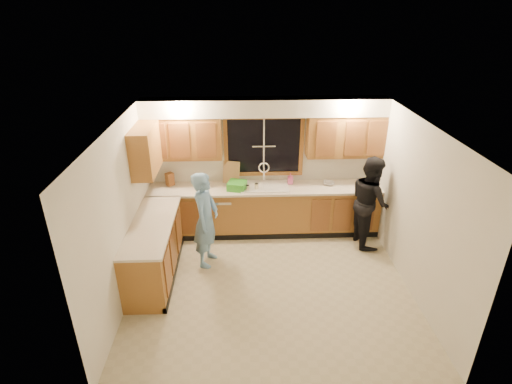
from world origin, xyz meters
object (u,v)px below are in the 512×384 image
bowl (329,183)px  dish_crate (237,186)px  woman (370,201)px  stove (147,272)px  soap_bottle (290,178)px  man (206,220)px  dishwasher (219,213)px  knife_block (170,179)px  sink (264,190)px

bowl → dish_crate: bearing=-175.3°
bowl → woman: bearing=-39.3°
bowl → stove: bearing=-147.8°
woman → dish_crate: woman is taller
woman → dish_crate: 2.35m
stove → soap_bottle: size_ratio=4.42×
stove → dish_crate: size_ratio=2.91×
woman → bowl: (-0.63, 0.51, 0.13)m
man → soap_bottle: size_ratio=7.94×
dishwasher → woman: size_ratio=0.50×
stove → knife_block: bearing=87.6°
knife_block → bowl: 2.91m
soap_bottle → stove: bearing=-139.4°
knife_block → dish_crate: size_ratio=0.77×
sink → bowl: sink is taller
dish_crate → bowl: dish_crate is taller
man → dish_crate: bearing=-14.4°
stove → bowl: size_ratio=4.30×
bowl → dishwasher: bearing=-177.9°
woman → bowl: woman is taller
sink → man: bearing=-135.7°
stove → man: 1.23m
knife_block → bowl: size_ratio=1.14×
woman → knife_block: 3.59m
sink → man: size_ratio=0.53×
stove → sink: bearing=45.4°
dishwasher → dish_crate: size_ratio=2.65×
soap_bottle → bowl: soap_bottle is taller
stove → woman: woman is taller
sink → knife_block: 1.73m
man → knife_block: man is taller
knife_block → bowl: knife_block is taller
stove → man: man is taller
stove → bowl: (2.99, 1.88, 0.50)m
sink → bowl: 1.19m
sink → dish_crate: size_ratio=2.78×
soap_bottle → dishwasher: bearing=-173.8°
man → stove: bearing=151.5°
man → dish_crate: man is taller
knife_block → dish_crate: (1.22, -0.23, -0.05)m
stove → bowl: bearing=32.2°
woman → man: bearing=95.7°
stove → bowl: bowl is taller
knife_block → bowl: bearing=-43.4°
stove → dish_crate: (1.30, 1.75, 0.54)m
dishwasher → bowl: 2.11m
sink → stove: (-1.80, -1.82, -0.41)m
man → woman: 2.86m
sink → bowl: bearing=2.8°
dishwasher → soap_bottle: (1.33, 0.14, 0.61)m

